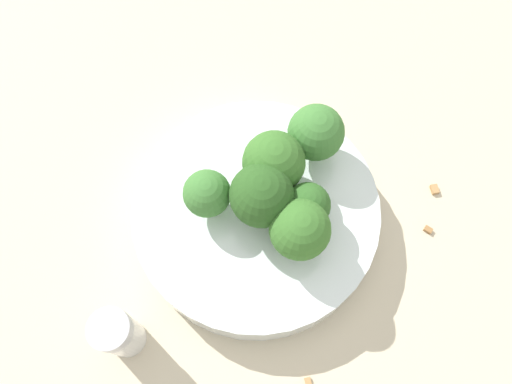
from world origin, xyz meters
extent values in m
plane|color=beige|center=(0.00, 0.00, 0.00)|extent=(3.00, 3.00, 0.00)
cylinder|color=silver|center=(0.00, 0.00, 0.02)|extent=(0.23, 0.23, 0.04)
cylinder|color=#8EB770|center=(-0.01, 0.08, 0.06)|extent=(0.02, 0.02, 0.03)
sphere|color=#3D7533|center=(-0.01, 0.08, 0.08)|extent=(0.05, 0.05, 0.05)
cylinder|color=#84AD66|center=(0.01, 0.00, 0.06)|extent=(0.02, 0.02, 0.03)
sphere|color=#28511E|center=(0.01, 0.00, 0.08)|extent=(0.05, 0.05, 0.05)
cylinder|color=#8EB770|center=(-0.03, -0.03, 0.05)|extent=(0.02, 0.02, 0.02)
sphere|color=#3D7533|center=(-0.03, -0.03, 0.07)|extent=(0.04, 0.04, 0.04)
cylinder|color=#8EB770|center=(0.05, 0.01, 0.05)|extent=(0.02, 0.02, 0.03)
sphere|color=#386B28|center=(0.05, 0.01, 0.08)|extent=(0.05, 0.05, 0.05)
cylinder|color=#84AD66|center=(0.03, 0.03, 0.05)|extent=(0.02, 0.02, 0.02)
sphere|color=#2D5B23|center=(0.03, 0.03, 0.07)|extent=(0.04, 0.04, 0.04)
cylinder|color=#8EB770|center=(-0.01, 0.03, 0.06)|extent=(0.02, 0.02, 0.03)
sphere|color=#386B28|center=(-0.01, 0.03, 0.08)|extent=(0.06, 0.06, 0.06)
cylinder|color=silver|center=(0.02, -0.16, 0.03)|extent=(0.03, 0.03, 0.05)
cylinder|color=#B7B7BC|center=(0.02, -0.16, 0.06)|extent=(0.03, 0.03, 0.02)
cube|color=#AD7F4C|center=(0.08, 0.16, 0.00)|extent=(0.01, 0.01, 0.01)
cube|color=olive|center=(0.11, 0.13, 0.00)|extent=(0.01, 0.01, 0.01)
cube|color=#AD7F4C|center=(0.14, -0.05, 0.00)|extent=(0.01, 0.01, 0.01)
camera|label=1|loc=(0.13, -0.10, 0.46)|focal=35.00mm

